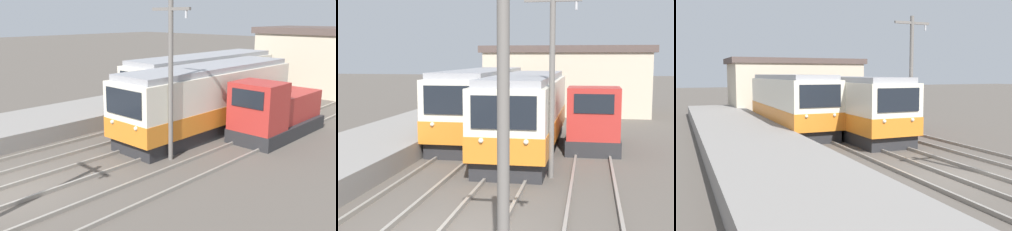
{
  "view_description": "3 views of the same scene",
  "coord_description": "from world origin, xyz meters",
  "views": [
    {
      "loc": [
        12.66,
        -5.46,
        6.03
      ],
      "look_at": [
        0.16,
        7.6,
        1.41
      ],
      "focal_mm": 42.0,
      "sensor_mm": 36.0,
      "label": 1
    },
    {
      "loc": [
        3.04,
        -10.33,
        4.33
      ],
      "look_at": [
        -0.38,
        8.53,
        1.92
      ],
      "focal_mm": 50.0,
      "sensor_mm": 36.0,
      "label": 2
    },
    {
      "loc": [
        -9.45,
        -11.1,
        3.73
      ],
      "look_at": [
        -1.18,
        8.17,
        1.48
      ],
      "focal_mm": 42.0,
      "sensor_mm": 36.0,
      "label": 3
    }
  ],
  "objects": [
    {
      "name": "commuter_train_left",
      "position": [
        -2.6,
        13.77,
        1.7
      ],
      "size": [
        2.84,
        11.77,
        3.66
      ],
      "color": "#28282B",
      "rests_on": "ground"
    },
    {
      "name": "shunting_locomotive",
      "position": [
        3.2,
        12.31,
        1.21
      ],
      "size": [
        2.4,
        6.03,
        3.0
      ],
      "color": "#28282B",
      "rests_on": "ground"
    },
    {
      "name": "catenary_mast_mid",
      "position": [
        1.71,
        6.15,
        3.63
      ],
      "size": [
        2.0,
        0.2,
        6.63
      ],
      "color": "slate",
      "rests_on": "ground"
    },
    {
      "name": "track_center",
      "position": [
        0.2,
        0.0,
        0.07
      ],
      "size": [
        1.54,
        60.0,
        0.14
      ],
      "color": "gray",
      "rests_on": "ground"
    },
    {
      "name": "track_right",
      "position": [
        3.2,
        0.0,
        0.07
      ],
      "size": [
        1.54,
        60.0,
        0.14
      ],
      "color": "gray",
      "rests_on": "ground"
    },
    {
      "name": "commuter_train_center",
      "position": [
        0.2,
        10.72,
        1.65
      ],
      "size": [
        2.84,
        11.87,
        3.54
      ],
      "color": "#28282B",
      "rests_on": "ground"
    },
    {
      "name": "ground_plane",
      "position": [
        0.0,
        0.0,
        0.0
      ],
      "size": [
        200.0,
        200.0,
        0.0
      ],
      "primitive_type": "plane",
      "color": "#564F47"
    }
  ]
}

